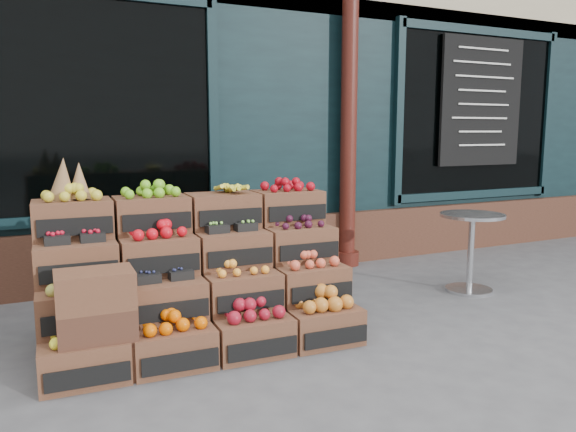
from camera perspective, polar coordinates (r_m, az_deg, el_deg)
name	(u,v)px	position (r m, az deg, el deg)	size (l,w,h in m)	color
ground	(353,340)	(4.30, 6.61, -12.40)	(60.00, 60.00, 0.00)	#4D4D50
shop_facade	(173,73)	(8.81, -11.64, 14.07)	(12.00, 6.24, 4.80)	black
crate_display	(196,284)	(4.22, -9.30, -6.83)	(2.22, 1.15, 1.36)	brown
spare_crates	(97,326)	(3.73, -18.85, -10.49)	(0.47, 0.34, 0.69)	brown
bistro_table	(471,243)	(5.65, 18.10, -2.65)	(0.60, 0.60, 0.76)	#B6B7BD
shopkeeper	(120,184)	(6.13, -16.74, 3.14)	(0.72, 0.47, 1.98)	#1E6B22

